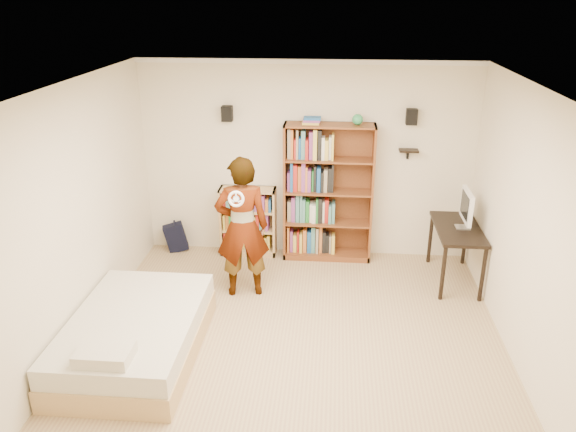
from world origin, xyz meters
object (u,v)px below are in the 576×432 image
daybed (135,330)px  tall_bookshelf (328,193)px  computer_desk (455,254)px  low_bookshelf (248,221)px  person (242,228)px

daybed → tall_bookshelf: bearing=52.2°
tall_bookshelf → computer_desk: size_ratio=1.74×
low_bookshelf → daybed: size_ratio=0.50×
tall_bookshelf → person: size_ratio=1.08×
tall_bookshelf → person: 1.49m
daybed → person: bearing=56.3°
person → computer_desk: bearing=179.7°
low_bookshelf → person: person is taller
low_bookshelf → daybed: (-0.80, -2.49, -0.20)m
tall_bookshelf → daybed: 3.18m
low_bookshelf → person: 1.20m
low_bookshelf → computer_desk: size_ratio=0.89×
computer_desk → daybed: 4.03m
computer_desk → person: (-2.65, -0.54, 0.51)m
tall_bookshelf → computer_desk: bearing=-18.6°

